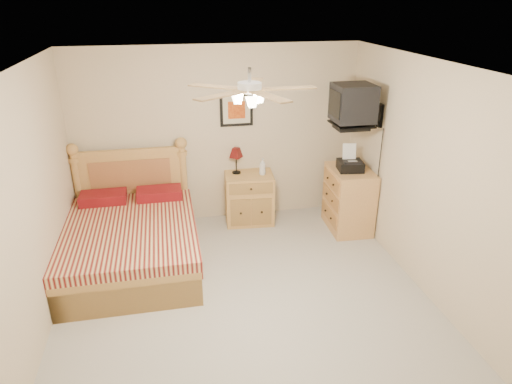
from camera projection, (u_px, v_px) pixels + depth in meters
floor at (247, 307)px, 4.90m from camera, size 4.50×4.50×0.00m
ceiling at (245, 69)px, 3.90m from camera, size 4.00×4.50×0.04m
wall_back at (218, 136)px, 6.43m from camera, size 4.00×0.04×2.50m
wall_front at (324, 377)px, 2.38m from camera, size 4.00×0.04×2.50m
wall_left at (25, 220)px, 4.04m from camera, size 0.04×4.50×2.50m
wall_right at (434, 186)px, 4.77m from camera, size 0.04×4.50×2.50m
bed at (128, 217)px, 5.42m from camera, size 1.54×2.02×1.30m
nightstand at (249, 198)px, 6.63m from camera, size 0.72×0.56×0.73m
table_lamp at (236, 160)px, 6.46m from camera, size 0.23×0.23×0.38m
lotion_bottle at (262, 166)px, 6.43m from camera, size 0.11×0.11×0.24m
framed_picture at (236, 110)px, 6.31m from camera, size 0.46×0.04×0.46m
dresser at (349, 199)px, 6.40m from camera, size 0.56×0.78×0.89m
fax_machine at (351, 158)px, 6.12m from camera, size 0.37×0.39×0.34m
magazine_lower at (340, 164)px, 6.40m from camera, size 0.22×0.27×0.02m
magazine_upper at (340, 161)px, 6.42m from camera, size 0.25×0.32×0.02m
wall_tv at (364, 105)px, 5.70m from camera, size 0.56×0.46×0.58m
ceiling_fan at (250, 90)px, 3.78m from camera, size 1.14×1.14×0.28m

